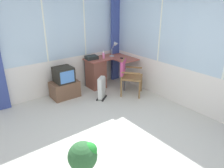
# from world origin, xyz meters

# --- Properties ---
(ground) EXTENTS (5.12, 5.65, 0.06)m
(ground) POSITION_xyz_m (0.00, 0.00, -0.03)
(ground) COLOR beige
(north_window_panel) EXTENTS (4.12, 0.07, 2.80)m
(north_window_panel) POSITION_xyz_m (0.00, 2.36, 1.40)
(north_window_panel) COLOR white
(north_window_panel) RESTS_ON ground
(east_window_panel) EXTENTS (0.07, 4.65, 2.80)m
(east_window_panel) POSITION_xyz_m (2.09, -0.00, 1.39)
(east_window_panel) COLOR white
(east_window_panel) RESTS_ON ground
(curtain_corner) EXTENTS (0.30, 0.09, 2.70)m
(curtain_corner) POSITION_xyz_m (1.96, 2.23, 1.35)
(curtain_corner) COLOR #394B94
(curtain_corner) RESTS_ON ground
(desk) EXTENTS (1.14, 0.96, 0.77)m
(desk) POSITION_xyz_m (1.19, 2.03, 0.42)
(desk) COLOR #984D40
(desk) RESTS_ON ground
(desk_lamp) EXTENTS (0.24, 0.21, 0.40)m
(desk_lamp) POSITION_xyz_m (1.73, 1.97, 1.04)
(desk_lamp) COLOR #B2B7BC
(desk_lamp) RESTS_ON desk
(tv_remote) EXTENTS (0.11, 0.15, 0.02)m
(tv_remote) POSITION_xyz_m (1.74, 1.65, 0.78)
(tv_remote) COLOR black
(tv_remote) RESTS_ON desk
(spray_bottle) EXTENTS (0.06, 0.06, 0.22)m
(spray_bottle) POSITION_xyz_m (1.36, 1.99, 0.87)
(spray_bottle) COLOR pink
(spray_bottle) RESTS_ON desk
(paper_tray) EXTENTS (0.33, 0.26, 0.09)m
(paper_tray) POSITION_xyz_m (1.07, 2.12, 0.82)
(paper_tray) COLOR #202625
(paper_tray) RESTS_ON desk
(wooden_armchair) EXTENTS (0.68, 0.68, 0.88)m
(wooden_armchair) POSITION_xyz_m (1.51, 1.23, 0.56)
(wooden_armchair) COLOR olive
(wooden_armchair) RESTS_ON ground
(tv_on_stand) EXTENTS (0.65, 0.45, 0.75)m
(tv_on_stand) POSITION_xyz_m (0.21, 2.00, 0.33)
(tv_on_stand) COLOR brown
(tv_on_stand) RESTS_ON ground
(space_heater) EXTENTS (0.36, 0.32, 0.53)m
(space_heater) POSITION_xyz_m (0.87, 1.39, 0.27)
(space_heater) COLOR silver
(space_heater) RESTS_ON ground
(potted_plant) EXTENTS (0.41, 0.41, 0.48)m
(potted_plant) POSITION_xyz_m (-0.69, -0.37, 0.26)
(potted_plant) COLOR #A6533F
(potted_plant) RESTS_ON ground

